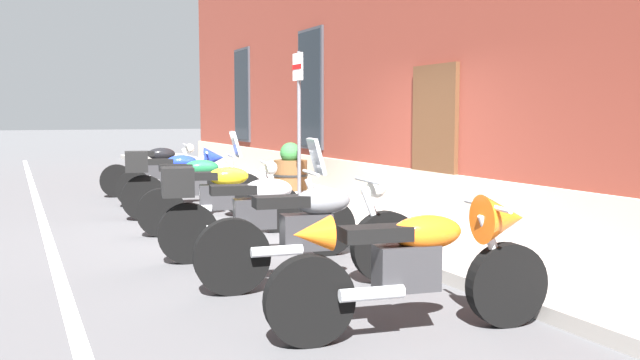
{
  "coord_description": "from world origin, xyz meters",
  "views": [
    {
      "loc": [
        8.33,
        -3.56,
        1.54
      ],
      "look_at": [
        0.91,
        -0.13,
        0.75
      ],
      "focal_mm": 37.43,
      "sensor_mm": 36.0,
      "label": 1
    }
  ],
  "objects": [
    {
      "name": "ground_plane",
      "position": [
        0.0,
        0.0,
        0.0
      ],
      "size": [
        140.0,
        140.0,
        0.0
      ],
      "primitive_type": "plane",
      "color": "#424244"
    },
    {
      "name": "sidewalk",
      "position": [
        0.0,
        1.1,
        0.06
      ],
      "size": [
        33.48,
        2.21,
        0.12
      ],
      "primitive_type": "cube",
      "color": "gray",
      "rests_on": "ground_plane"
    },
    {
      "name": "lane_stripe",
      "position": [
        0.0,
        -3.2,
        0.0
      ],
      "size": [
        33.48,
        0.12,
        0.01
      ],
      "primitive_type": "cube",
      "color": "silver",
      "rests_on": "ground_plane"
    },
    {
      "name": "motorcycle_black_naked",
      "position": [
        -4.61,
        -1.03,
        0.49
      ],
      "size": [
        0.62,
        2.1,
        1.0
      ],
      "color": "black",
      "rests_on": "ground_plane"
    },
    {
      "name": "motorcycle_blue_sport",
      "position": [
        -3.0,
        -0.96,
        0.55
      ],
      "size": [
        0.69,
        1.99,
        1.0
      ],
      "color": "black",
      "rests_on": "ground_plane"
    },
    {
      "name": "motorcycle_green_touring",
      "position": [
        -1.52,
        -1.2,
        0.55
      ],
      "size": [
        0.72,
        2.15,
        1.31
      ],
      "color": "black",
      "rests_on": "ground_plane"
    },
    {
      "name": "motorcycle_yellow_naked",
      "position": [
        0.01,
        -1.11,
        0.48
      ],
      "size": [
        0.71,
        2.11,
        0.95
      ],
      "color": "black",
      "rests_on": "ground_plane"
    },
    {
      "name": "motorcycle_silver_touring",
      "position": [
        1.62,
        -1.3,
        0.54
      ],
      "size": [
        0.74,
        2.13,
        1.3
      ],
      "color": "black",
      "rests_on": "ground_plane"
    },
    {
      "name": "motorcycle_grey_naked",
      "position": [
        2.99,
        -1.15,
        0.49
      ],
      "size": [
        0.62,
        2.1,
        0.97
      ],
      "color": "black",
      "rests_on": "ground_plane"
    },
    {
      "name": "motorcycle_orange_sport",
      "position": [
        4.48,
        -0.97,
        0.54
      ],
      "size": [
        0.64,
        2.11,
        0.98
      ],
      "color": "black",
      "rests_on": "ground_plane"
    },
    {
      "name": "parking_sign",
      "position": [
        -1.76,
        0.72,
        1.71
      ],
      "size": [
        0.36,
        0.07,
        2.46
      ],
      "color": "#4C4C51",
      "rests_on": "sidewalk"
    },
    {
      "name": "barrel_planter",
      "position": [
        -3.45,
        1.26,
        0.5
      ],
      "size": [
        0.67,
        0.67,
        0.91
      ],
      "color": "brown",
      "rests_on": "sidewalk"
    }
  ]
}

